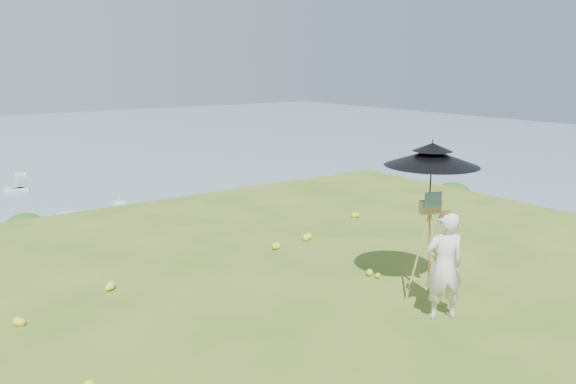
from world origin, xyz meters
TOP-DOWN VIEW (x-y plane):
  - ground at (0.00, 0.00)m, footprint 14.00×14.00m
  - slope_trees at (0.00, 35.00)m, footprint 110.00×50.00m
  - wildflowers at (0.00, 0.25)m, footprint 10.00×10.50m
  - painter at (0.07, -1.73)m, footprint 0.65×0.56m
  - field_easel at (0.36, -1.20)m, footprint 0.78×0.78m
  - sun_umbrella at (0.37, -1.17)m, footprint 1.74×1.74m
  - painter_cap at (0.07, -1.73)m, footprint 0.29×0.31m

SIDE VIEW (x-z plane):
  - slope_trees at x=0.00m, z-range -18.00..-12.00m
  - ground at x=0.00m, z-range 0.00..0.00m
  - wildflowers at x=0.00m, z-range 0.00..0.12m
  - painter at x=0.07m, z-range 0.00..1.51m
  - field_easel at x=0.36m, z-range 0.00..1.64m
  - painter_cap at x=0.07m, z-range 1.42..1.52m
  - sun_umbrella at x=0.37m, z-range 1.35..2.38m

